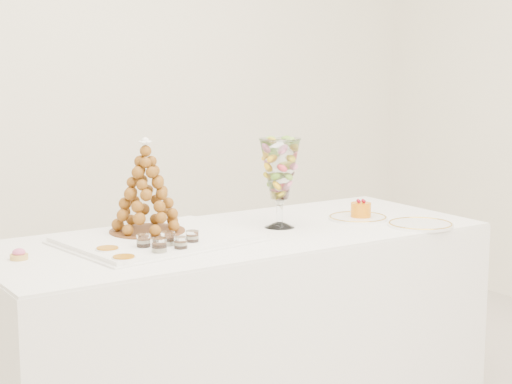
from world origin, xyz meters
TOP-DOWN VIEW (x-y plane):
  - buffet_table at (0.01, 0.32)m, footprint 1.97×0.81m
  - lace_tray at (-0.31, 0.36)m, footprint 0.71×0.58m
  - macaron_vase at (0.22, 0.34)m, footprint 0.16×0.16m
  - cake_plate at (0.58, 0.29)m, footprint 0.25×0.25m
  - spare_plate at (0.71, 0.05)m, footprint 0.26×0.26m
  - pink_tart at (-0.82, 0.36)m, footprint 0.06×0.06m
  - verrine_a at (-0.43, 0.22)m, footprint 0.05×0.05m
  - verrine_b at (-0.35, 0.20)m, footprint 0.06×0.06m
  - verrine_c at (-0.25, 0.20)m, footprint 0.05×0.05m
  - verrine_d at (-0.42, 0.12)m, footprint 0.05×0.05m
  - verrine_e at (-0.33, 0.13)m, footprint 0.05×0.05m
  - ramekin_back at (-0.55, 0.25)m, footprint 0.08×0.08m
  - ramekin_front at (-0.56, 0.11)m, footprint 0.08×0.08m
  - croquembouche at (-0.31, 0.45)m, footprint 0.29×0.29m
  - mousse_cake at (0.59, 0.29)m, footprint 0.08×0.08m

SIDE VIEW (x-z plane):
  - buffet_table at x=0.01m, z-range 0.00..0.75m
  - spare_plate at x=0.71m, z-range 0.75..0.76m
  - cake_plate at x=0.58m, z-range 0.75..0.76m
  - lace_tray at x=-0.31m, z-range 0.75..0.77m
  - ramekin_front at x=-0.56m, z-range 0.75..0.77m
  - ramekin_back at x=-0.55m, z-range 0.75..0.77m
  - pink_tart at x=-0.82m, z-range 0.74..0.78m
  - verrine_c at x=-0.25m, z-range 0.75..0.81m
  - verrine_e at x=-0.33m, z-range 0.75..0.81m
  - verrine_a at x=-0.43m, z-range 0.75..0.81m
  - verrine_b at x=-0.35m, z-range 0.75..0.81m
  - verrine_d at x=-0.42m, z-range 0.75..0.82m
  - mousse_cake at x=0.59m, z-range 0.75..0.82m
  - croquembouche at x=-0.31m, z-range 0.76..1.12m
  - macaron_vase at x=0.22m, z-range 0.80..1.15m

